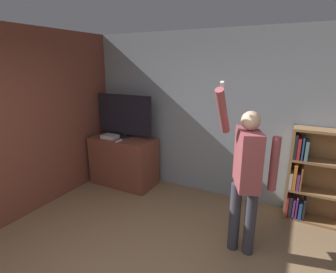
{
  "coord_description": "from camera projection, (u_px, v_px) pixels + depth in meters",
  "views": [
    {
      "loc": [
        1.24,
        -1.3,
        2.19
      ],
      "look_at": [
        -0.39,
        1.87,
        1.19
      ],
      "focal_mm": 28.0,
      "sensor_mm": 36.0,
      "label": 1
    }
  ],
  "objects": [
    {
      "name": "wall_back",
      "position": [
        215.0,
        116.0,
        4.28
      ],
      "size": [
        6.45,
        0.06,
        2.7
      ],
      "color": "gray",
      "rests_on": "ground_plane"
    },
    {
      "name": "wall_side_brick",
      "position": [
        47.0,
        119.0,
        4.06
      ],
      "size": [
        0.06,
        4.36,
        2.7
      ],
      "color": "brown",
      "rests_on": "ground_plane"
    },
    {
      "name": "tv_ledge",
      "position": [
        124.0,
        161.0,
        4.85
      ],
      "size": [
        1.16,
        0.6,
        0.88
      ],
      "color": "brown",
      "rests_on": "ground_plane"
    },
    {
      "name": "television",
      "position": [
        124.0,
        116.0,
        4.68
      ],
      "size": [
        1.12,
        0.22,
        0.78
      ],
      "color": "black",
      "rests_on": "tv_ledge"
    },
    {
      "name": "game_console",
      "position": [
        110.0,
        137.0,
        4.7
      ],
      "size": [
        0.27,
        0.2,
        0.06
      ],
      "color": "silver",
      "rests_on": "tv_ledge"
    },
    {
      "name": "remote_loose",
      "position": [
        119.0,
        141.0,
        4.52
      ],
      "size": [
        0.05,
        0.14,
        0.02
      ],
      "color": "white",
      "rests_on": "tv_ledge"
    },
    {
      "name": "bookshelf",
      "position": [
        313.0,
        178.0,
        3.65
      ],
      "size": [
        0.81,
        0.28,
        1.35
      ],
      "color": "#997047",
      "rests_on": "ground_plane"
    },
    {
      "name": "person",
      "position": [
        246.0,
        170.0,
        2.9
      ],
      "size": [
        0.64,
        0.6,
        2.02
      ],
      "rotation": [
        0.0,
        0.0,
        -1.19
      ],
      "color": "#383842",
      "rests_on": "ground_plane"
    }
  ]
}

